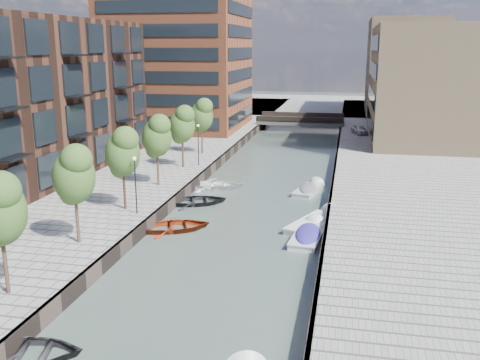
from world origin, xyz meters
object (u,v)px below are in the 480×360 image
(tree_2, at_px, (74,173))
(motorboat_2, at_px, (318,223))
(sloop_1, at_px, (26,358))
(sloop_4, at_px, (197,204))
(motorboat_4, at_px, (310,189))
(sloop_2, at_px, (176,230))
(car, at_px, (360,129))
(tree_3, at_px, (122,151))
(tree_5, at_px, (182,123))
(tree_4, at_px, (157,135))
(bridge, at_px, (301,120))
(tree_6, at_px, (202,114))
(sloop_3, at_px, (215,188))
(motorboat_3, at_px, (309,235))

(tree_2, height_order, motorboat_2, tree_2)
(tree_2, bearing_deg, sloop_1, -73.56)
(sloop_4, xyz_separation_m, motorboat_4, (8.72, 5.70, 0.19))
(sloop_2, relative_size, car, 1.34)
(tree_3, distance_m, car, 42.03)
(sloop_2, bearing_deg, sloop_1, 151.36)
(sloop_4, bearing_deg, tree_3, 121.56)
(sloop_4, relative_size, motorboat_2, 0.82)
(tree_2, distance_m, tree_5, 21.00)
(tree_4, relative_size, motorboat_2, 0.99)
(tree_3, relative_size, sloop_2, 1.22)
(bridge, distance_m, motorboat_2, 45.22)
(tree_6, bearing_deg, car, 44.97)
(sloop_4, bearing_deg, tree_2, 140.00)
(tree_3, xyz_separation_m, sloop_2, (4.17, -1.03, -5.31))
(tree_3, relative_size, tree_4, 1.00)
(sloop_4, bearing_deg, sloop_1, 155.48)
(sloop_1, relative_size, car, 1.29)
(sloop_2, xyz_separation_m, motorboat_2, (9.72, 3.15, 0.11))
(tree_2, xyz_separation_m, tree_6, (0.00, 28.00, 0.00))
(tree_4, height_order, tree_5, same)
(sloop_4, xyz_separation_m, motorboat_2, (10.00, -3.26, 0.11))
(sloop_3, relative_size, motorboat_2, 0.84)
(motorboat_2, bearing_deg, sloop_4, 161.94)
(tree_5, relative_size, sloop_2, 1.22)
(motorboat_4, bearing_deg, motorboat_2, -81.88)
(bridge, bearing_deg, tree_2, -98.95)
(tree_6, bearing_deg, bridge, 71.90)
(tree_4, xyz_separation_m, sloop_1, (3.10, -24.51, -5.31))
(tree_4, xyz_separation_m, motorboat_4, (12.61, 4.07, -5.11))
(sloop_1, height_order, car, car)
(tree_2, bearing_deg, sloop_2, 55.04)
(car, bearing_deg, tree_3, -132.89)
(bridge, bearing_deg, tree_4, -102.00)
(sloop_1, bearing_deg, tree_3, -4.16)
(sloop_3, height_order, motorboat_4, motorboat_4)
(motorboat_2, bearing_deg, tree_3, -171.34)
(sloop_3, distance_m, motorboat_3, 14.67)
(bridge, height_order, tree_3, tree_3)
(tree_4, bearing_deg, sloop_1, -82.79)
(bridge, height_order, motorboat_4, bridge)
(bridge, xyz_separation_m, motorboat_2, (5.39, -44.88, -1.28))
(sloop_1, distance_m, motorboat_2, 22.39)
(motorboat_4, bearing_deg, sloop_1, -108.41)
(tree_6, relative_size, motorboat_2, 0.99)
(sloop_1, distance_m, sloop_4, 22.90)
(bridge, bearing_deg, motorboat_4, -83.47)
(sloop_3, xyz_separation_m, car, (13.07, 27.59, 1.62))
(tree_3, height_order, motorboat_2, tree_3)
(tree_4, distance_m, tree_5, 7.00)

